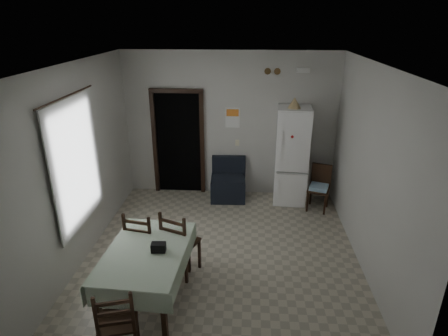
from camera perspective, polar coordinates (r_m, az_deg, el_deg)
ground at (r=6.07m, az=-0.33°, el=-12.82°), size 4.50×4.50×0.00m
ceiling at (r=5.01m, az=-0.41°, el=15.53°), size 4.20×4.50×0.02m
wall_back at (r=7.50m, az=0.92°, el=6.46°), size 4.20×0.02×2.90m
wall_front at (r=3.40m, az=-3.27°, el=-14.44°), size 4.20×0.02×2.90m
wall_left at (r=5.90m, az=-21.15°, el=0.50°), size 0.02×4.50×2.90m
wall_right at (r=5.63m, az=21.48°, el=-0.58°), size 0.02×4.50×2.90m
doorway at (r=7.92m, az=-6.64°, el=4.24°), size 1.06×0.52×2.22m
window_recess at (r=5.72m, az=-22.54°, el=0.70°), size 0.10×1.20×1.60m
curtain at (r=5.67m, az=-21.54°, el=0.68°), size 0.02×1.45×1.85m
curtain_rod at (r=5.42m, az=-22.86°, el=10.06°), size 0.02×1.60×0.02m
calendar at (r=7.44m, az=1.31°, el=7.69°), size 0.28×0.02×0.40m
calendar_image at (r=7.41m, az=1.31°, el=8.42°), size 0.24×0.01×0.14m
light_switch at (r=7.58m, az=2.03°, el=3.86°), size 0.08×0.02×0.12m
vent_left at (r=7.26m, az=6.67°, el=14.43°), size 0.12×0.03×0.12m
vent_right at (r=7.27m, az=8.13°, el=14.38°), size 0.12×0.03×0.12m
emergency_light at (r=7.29m, az=11.96°, el=14.39°), size 0.25×0.07×0.09m
fridge at (r=7.38m, az=10.24°, el=1.84°), size 0.67×0.67×1.92m
tan_cone at (r=7.02m, az=10.70°, el=9.75°), size 0.26×0.26×0.20m
navy_seat at (r=7.55m, az=0.62°, el=-1.79°), size 0.72×0.70×0.83m
corner_chair at (r=7.33m, az=14.24°, el=-3.05°), size 0.48×0.48×0.88m
dining_table at (r=5.10m, az=-11.49°, el=-15.74°), size 1.05×1.52×0.77m
black_bag at (r=4.79m, az=-9.95°, el=-11.82°), size 0.18×0.12×0.11m
dining_chair_far_left at (r=5.55m, az=-11.99°, el=-10.77°), size 0.51×0.51×1.01m
dining_chair_far_right at (r=5.44m, az=-6.60°, el=-11.05°), size 0.57×0.57×1.03m
dining_chair_near_head at (r=4.44m, az=-15.89°, el=-21.38°), size 0.51×0.51×0.96m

